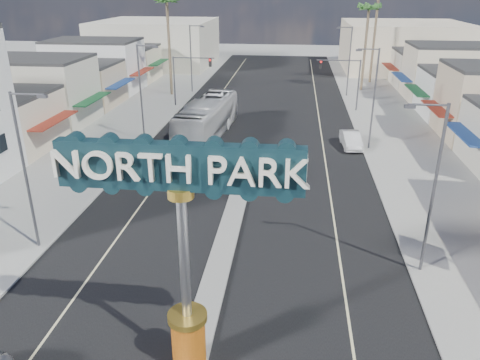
% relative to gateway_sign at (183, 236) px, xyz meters
% --- Properties ---
extents(ground, '(160.00, 160.00, 0.00)m').
position_rel_gateway_sign_xyz_m(ground, '(0.00, 28.02, -5.93)').
color(ground, gray).
rests_on(ground, ground).
extents(road, '(20.00, 120.00, 0.01)m').
position_rel_gateway_sign_xyz_m(road, '(0.00, 28.02, -5.92)').
color(road, black).
rests_on(road, ground).
extents(median_island, '(1.30, 30.00, 0.16)m').
position_rel_gateway_sign_xyz_m(median_island, '(0.00, 12.02, -5.85)').
color(median_island, gray).
rests_on(median_island, ground).
extents(sidewalk_left, '(8.00, 120.00, 0.12)m').
position_rel_gateway_sign_xyz_m(sidewalk_left, '(-14.00, 28.02, -5.87)').
color(sidewalk_left, gray).
rests_on(sidewalk_left, ground).
extents(sidewalk_right, '(8.00, 120.00, 0.12)m').
position_rel_gateway_sign_xyz_m(sidewalk_right, '(14.00, 28.02, -5.87)').
color(sidewalk_right, gray).
rests_on(sidewalk_right, ground).
extents(storefront_row_left, '(12.00, 42.00, 6.00)m').
position_rel_gateway_sign_xyz_m(storefront_row_left, '(-24.00, 41.02, -2.93)').
color(storefront_row_left, beige).
rests_on(storefront_row_left, ground).
extents(storefront_row_right, '(12.00, 42.00, 6.00)m').
position_rel_gateway_sign_xyz_m(storefront_row_right, '(24.00, 41.02, -2.93)').
color(storefront_row_right, '#B7B29E').
rests_on(storefront_row_right, ground).
extents(backdrop_far_left, '(20.00, 20.00, 8.00)m').
position_rel_gateway_sign_xyz_m(backdrop_far_left, '(-22.00, 73.02, -1.93)').
color(backdrop_far_left, '#B7B29E').
rests_on(backdrop_far_left, ground).
extents(backdrop_far_right, '(20.00, 20.00, 8.00)m').
position_rel_gateway_sign_xyz_m(backdrop_far_right, '(22.00, 73.02, -1.93)').
color(backdrop_far_right, beige).
rests_on(backdrop_far_right, ground).
extents(gateway_sign, '(8.20, 1.50, 9.15)m').
position_rel_gateway_sign_xyz_m(gateway_sign, '(0.00, 0.00, 0.00)').
color(gateway_sign, '#B8530E').
rests_on(gateway_sign, median_island).
extents(traffic_signal_left, '(5.09, 0.45, 6.00)m').
position_rel_gateway_sign_xyz_m(traffic_signal_left, '(-9.18, 42.02, -1.65)').
color(traffic_signal_left, '#47474C').
rests_on(traffic_signal_left, ground).
extents(traffic_signal_right, '(5.09, 0.45, 6.00)m').
position_rel_gateway_sign_xyz_m(traffic_signal_right, '(9.18, 42.02, -1.65)').
color(traffic_signal_right, '#47474C').
rests_on(traffic_signal_right, ground).
extents(streetlight_l_near, '(2.03, 0.22, 9.00)m').
position_rel_gateway_sign_xyz_m(streetlight_l_near, '(-10.43, 8.02, -0.86)').
color(streetlight_l_near, '#47474C').
rests_on(streetlight_l_near, ground).
extents(streetlight_l_mid, '(2.03, 0.22, 9.00)m').
position_rel_gateway_sign_xyz_m(streetlight_l_mid, '(-10.43, 28.02, -0.86)').
color(streetlight_l_mid, '#47474C').
rests_on(streetlight_l_mid, ground).
extents(streetlight_l_far, '(2.03, 0.22, 9.00)m').
position_rel_gateway_sign_xyz_m(streetlight_l_far, '(-10.43, 50.02, -0.86)').
color(streetlight_l_far, '#47474C').
rests_on(streetlight_l_far, ground).
extents(streetlight_r_near, '(2.03, 0.22, 9.00)m').
position_rel_gateway_sign_xyz_m(streetlight_r_near, '(10.43, 8.02, -0.86)').
color(streetlight_r_near, '#47474C').
rests_on(streetlight_r_near, ground).
extents(streetlight_r_mid, '(2.03, 0.22, 9.00)m').
position_rel_gateway_sign_xyz_m(streetlight_r_mid, '(10.43, 28.02, -0.86)').
color(streetlight_r_mid, '#47474C').
rests_on(streetlight_r_mid, ground).
extents(streetlight_r_far, '(2.03, 0.22, 9.00)m').
position_rel_gateway_sign_xyz_m(streetlight_r_far, '(10.43, 50.02, -0.86)').
color(streetlight_r_far, '#47474C').
rests_on(streetlight_r_far, ground).
extents(palm_left_far, '(2.60, 2.60, 13.10)m').
position_rel_gateway_sign_xyz_m(palm_left_far, '(-13.00, 48.02, 5.57)').
color(palm_left_far, brown).
rests_on(palm_left_far, ground).
extents(palm_right_mid, '(2.60, 2.60, 12.10)m').
position_rel_gateway_sign_xyz_m(palm_right_mid, '(13.00, 54.02, 4.67)').
color(palm_right_mid, brown).
rests_on(palm_right_mid, ground).
extents(car_parked_left, '(1.94, 4.46, 1.50)m').
position_rel_gateway_sign_xyz_m(car_parked_left, '(-5.69, 31.35, -5.18)').
color(car_parked_left, slate).
rests_on(car_parked_left, ground).
extents(car_parked_right, '(1.86, 4.51, 1.45)m').
position_rel_gateway_sign_xyz_m(car_parked_right, '(9.00, 28.36, -5.20)').
color(car_parked_right, silver).
rests_on(car_parked_right, ground).
extents(city_bus, '(4.43, 13.44, 3.67)m').
position_rel_gateway_sign_xyz_m(city_bus, '(-4.79, 30.19, -4.09)').
color(city_bus, silver).
rests_on(city_bus, ground).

